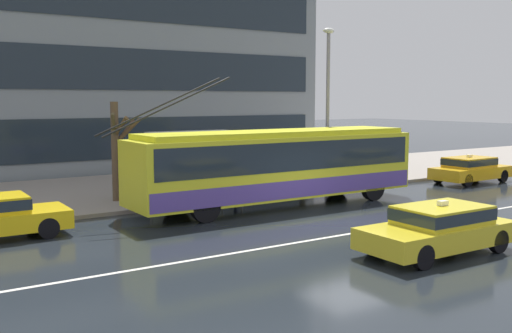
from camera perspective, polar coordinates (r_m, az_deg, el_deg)
The scene contains 13 objects.
ground_plane at distance 19.24m, azimuth 8.79°, elevation -5.58°, with size 160.00×160.00×0.00m, color #20262B.
sidewalk_slab at distance 27.71m, azimuth -5.65°, elevation -1.67°, with size 80.00×10.00×0.14m, color gray.
lane_centre_line at distance 18.39m, azimuth 11.29°, elevation -6.19°, with size 72.00×0.14×0.01m, color silver.
trolleybus at distance 21.89m, azimuth 2.20°, elevation 0.19°, with size 12.74×2.62×4.83m.
taxi_oncoming_near at distance 16.00m, azimuth 17.65°, elevation -5.72°, with size 4.41×1.88×1.39m.
taxi_ahead_of_bus at distance 30.10m, azimuth 20.43°, elevation -0.18°, with size 4.36×1.93×1.39m.
bus_shelter at distance 23.62m, azimuth -6.23°, elevation 1.94°, with size 3.65×1.88×2.62m.
pedestrian_at_shelter at distance 28.43m, azimuth 4.77°, elevation 1.85°, with size 1.36×1.36×1.97m.
pedestrian_approaching_curb at distance 23.30m, azimuth -8.80°, elevation 1.12°, with size 1.42×1.42×2.07m.
pedestrian_walking_past at distance 24.57m, azimuth -4.35°, elevation 1.13°, with size 1.14×1.14×1.94m.
pedestrian_waiting_by_pole at distance 23.83m, azimuth -2.03°, elevation -0.45°, with size 0.49×0.49×1.64m.
street_lamp at distance 26.23m, azimuth 7.11°, elevation 7.11°, with size 0.60×0.32×7.07m.
street_tree_bare at distance 22.78m, azimuth -13.59°, elevation 1.96°, with size 1.31×1.09×3.83m.
Camera 1 is at (-12.58, -13.99, 4.02)m, focal length 40.46 mm.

